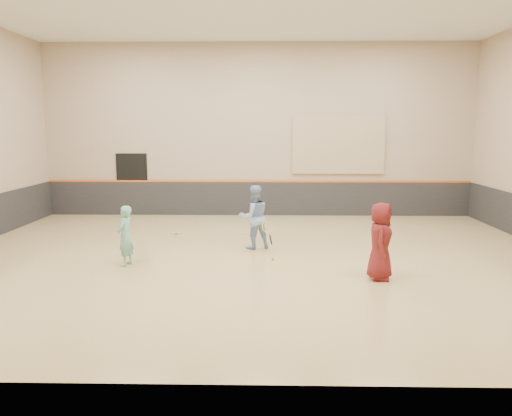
{
  "coord_description": "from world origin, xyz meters",
  "views": [
    {
      "loc": [
        0.3,
        -11.62,
        3.07
      ],
      "look_at": [
        0.04,
        0.4,
        1.15
      ],
      "focal_mm": 35.0,
      "sensor_mm": 36.0,
      "label": 1
    }
  ],
  "objects_px": {
    "young_man": "(380,241)",
    "spare_racket": "(176,231)",
    "girl": "(125,236)",
    "instructor": "(254,217)"
  },
  "relations": [
    {
      "from": "young_man",
      "to": "spare_racket",
      "type": "bearing_deg",
      "value": 61.76
    },
    {
      "from": "young_man",
      "to": "girl",
      "type": "bearing_deg",
      "value": 93.7
    },
    {
      "from": "young_man",
      "to": "spare_racket",
      "type": "height_order",
      "value": "young_man"
    },
    {
      "from": "girl",
      "to": "young_man",
      "type": "relative_size",
      "value": 0.86
    },
    {
      "from": "instructor",
      "to": "young_man",
      "type": "xyz_separation_m",
      "value": [
        2.65,
        -2.63,
        -0.02
      ]
    },
    {
      "from": "girl",
      "to": "spare_racket",
      "type": "height_order",
      "value": "girl"
    },
    {
      "from": "girl",
      "to": "young_man",
      "type": "xyz_separation_m",
      "value": [
        5.5,
        -0.9,
        0.11
      ]
    },
    {
      "from": "young_man",
      "to": "instructor",
      "type": "bearing_deg",
      "value": 58.11
    },
    {
      "from": "young_man",
      "to": "spare_racket",
      "type": "xyz_separation_m",
      "value": [
        -5.0,
        4.38,
        -0.73
      ]
    },
    {
      "from": "instructor",
      "to": "girl",
      "type": "bearing_deg",
      "value": 11.18
    }
  ]
}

